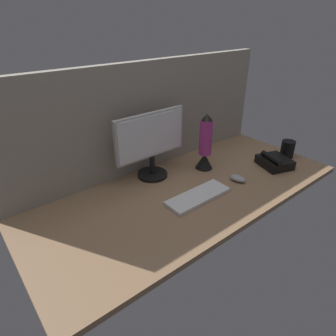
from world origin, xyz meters
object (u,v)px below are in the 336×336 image
object	(u,v)px
mug_black_travel	(287,149)
keyboard	(198,196)
lava_lamp	(205,146)
desk_phone	(274,162)
mouse	(238,178)
monitor	(151,142)

from	to	relation	value
mug_black_travel	keyboard	bearing A→B (deg)	178.74
lava_lamp	desk_phone	xyz separation A→B (cm)	(36.36, -26.67, -11.68)
lava_lamp	mouse	bearing A→B (deg)	-81.62
mug_black_travel	monitor	bearing A→B (deg)	156.75
desk_phone	mouse	bearing A→B (deg)	175.48
desk_phone	mug_black_travel	bearing A→B (deg)	7.69
monitor	lava_lamp	distance (cm)	34.74
mouse	lava_lamp	size ratio (longest dim) A/B	0.27
keyboard	lava_lamp	distance (cm)	37.58
monitor	desk_phone	distance (cm)	80.74
monitor	lava_lamp	bearing A→B (deg)	-22.30
mouse	desk_phone	distance (cm)	32.95
lava_lamp	desk_phone	distance (cm)	46.58
keyboard	desk_phone	world-z (taller)	desk_phone
monitor	mug_black_travel	world-z (taller)	monitor
monitor	desk_phone	size ratio (longest dim) A/B	1.96
monitor	mug_black_travel	xyz separation A→B (cm)	(86.31, -37.08, -16.09)
monitor	mouse	distance (cm)	54.80
monitor	lava_lamp	world-z (taller)	monitor
keyboard	desk_phone	xyz separation A→B (cm)	(63.19, -4.29, 2.19)
keyboard	lava_lamp	bearing A→B (deg)	39.61
desk_phone	lava_lamp	bearing A→B (deg)	143.74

